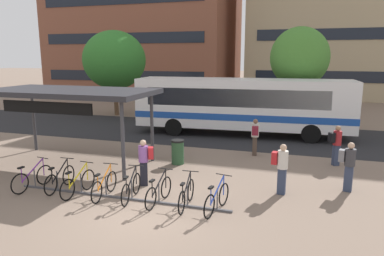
# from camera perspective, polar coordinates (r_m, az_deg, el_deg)

# --- Properties ---
(ground) EXTENTS (200.00, 200.00, 0.00)m
(ground) POSITION_cam_1_polar(r_m,az_deg,el_deg) (10.86, -7.51, -13.11)
(ground) COLOR #7A6656
(bus_lane_asphalt) EXTENTS (80.00, 7.20, 0.01)m
(bus_lane_asphalt) POSITION_cam_1_polar(r_m,az_deg,el_deg) (21.12, 5.32, -0.89)
(bus_lane_asphalt) COLOR #232326
(bus_lane_asphalt) RESTS_ON ground
(city_bus) EXTENTS (12.15, 3.28, 3.20)m
(city_bus) POSITION_cam_1_polar(r_m,az_deg,el_deg) (20.64, 8.15, 3.75)
(city_bus) COLOR white
(city_bus) RESTS_ON ground
(bike_rack) EXTENTS (7.35, 0.13, 0.70)m
(bike_rack) POSITION_cam_1_polar(r_m,az_deg,el_deg) (11.91, -11.51, -10.48)
(bike_rack) COLOR #47474C
(bike_rack) RESTS_ON ground
(parked_bicycle_purple_0) EXTENTS (0.52, 1.71, 0.99)m
(parked_bicycle_purple_0) POSITION_cam_1_polar(r_m,az_deg,el_deg) (13.51, -23.99, -7.30)
(parked_bicycle_purple_0) COLOR black
(parked_bicycle_purple_0) RESTS_ON ground
(parked_bicycle_black_1) EXTENTS (0.52, 1.72, 0.99)m
(parked_bicycle_black_1) POSITION_cam_1_polar(r_m,az_deg,el_deg) (13.09, -20.23, -7.60)
(parked_bicycle_black_1) COLOR black
(parked_bicycle_black_1) RESTS_ON ground
(parked_bicycle_yellow_2) EXTENTS (0.52, 1.72, 0.99)m
(parked_bicycle_yellow_2) POSITION_cam_1_polar(r_m,az_deg,el_deg) (12.44, -17.64, -8.41)
(parked_bicycle_yellow_2) COLOR black
(parked_bicycle_yellow_2) RESTS_ON ground
(parked_bicycle_orange_3) EXTENTS (0.52, 1.72, 0.99)m
(parked_bicycle_orange_3) POSITION_cam_1_polar(r_m,az_deg,el_deg) (12.02, -13.74, -8.90)
(parked_bicycle_orange_3) COLOR black
(parked_bicycle_orange_3) RESTS_ON ground
(parked_bicycle_black_4) EXTENTS (0.52, 1.72, 0.99)m
(parked_bicycle_black_4) POSITION_cam_1_polar(r_m,az_deg,el_deg) (11.65, -9.63, -9.40)
(parked_bicycle_black_4) COLOR black
(parked_bicycle_black_4) RESTS_ON ground
(parked_bicycle_black_5) EXTENTS (0.52, 1.72, 0.99)m
(parked_bicycle_black_5) POSITION_cam_1_polar(r_m,az_deg,el_deg) (11.24, -5.31, -10.07)
(parked_bicycle_black_5) COLOR black
(parked_bicycle_black_5) RESTS_ON ground
(parked_bicycle_black_6) EXTENTS (0.52, 1.72, 0.99)m
(parked_bicycle_black_6) POSITION_cam_1_polar(r_m,az_deg,el_deg) (10.95, -0.90, -10.61)
(parked_bicycle_black_6) COLOR black
(parked_bicycle_black_6) RESTS_ON ground
(parked_bicycle_blue_7) EXTENTS (0.54, 1.70, 0.99)m
(parked_bicycle_blue_7) POSITION_cam_1_polar(r_m,az_deg,el_deg) (10.69, 3.96, -11.21)
(parked_bicycle_blue_7) COLOR black
(parked_bicycle_blue_7) RESTS_ON ground
(transit_shelter) EXTENTS (6.93, 3.42, 3.13)m
(transit_shelter) POSITION_cam_1_polar(r_m,az_deg,el_deg) (15.60, -18.93, 5.13)
(transit_shelter) COLOR #38383D
(transit_shelter) RESTS_ON ground
(commuter_red_pack_0) EXTENTS (0.60, 0.50, 1.65)m
(commuter_red_pack_0) POSITION_cam_1_polar(r_m,az_deg,el_deg) (12.64, -7.54, -4.94)
(commuter_red_pack_0) COLOR black
(commuter_red_pack_0) RESTS_ON ground
(commuter_maroon_pack_1) EXTENTS (0.38, 0.55, 1.69)m
(commuter_maroon_pack_1) POSITION_cam_1_polar(r_m,az_deg,el_deg) (16.53, 9.98, -1.04)
(commuter_maroon_pack_1) COLOR #47382D
(commuter_maroon_pack_1) RESTS_ON ground
(commuter_black_pack_2) EXTENTS (0.60, 0.52, 1.69)m
(commuter_black_pack_2) POSITION_cam_1_polar(r_m,az_deg,el_deg) (15.94, 21.92, -2.17)
(commuter_black_pack_2) COLOR #2D3851
(commuter_black_pack_2) RESTS_ON ground
(commuter_red_pack_3) EXTENTS (0.55, 0.38, 1.70)m
(commuter_red_pack_3) POSITION_cam_1_polar(r_m,az_deg,el_deg) (12.12, 13.99, -5.77)
(commuter_red_pack_3) COLOR #2D3851
(commuter_red_pack_3) RESTS_ON ground
(commuter_grey_pack_4) EXTENTS (0.58, 0.43, 1.69)m
(commuter_grey_pack_4) POSITION_cam_1_polar(r_m,az_deg,el_deg) (13.08, 23.59, -5.13)
(commuter_grey_pack_4) COLOR #2D3851
(commuter_grey_pack_4) RESTS_ON ground
(trash_bin) EXTENTS (0.55, 0.55, 1.03)m
(trash_bin) POSITION_cam_1_polar(r_m,az_deg,el_deg) (15.14, -2.28, -3.80)
(trash_bin) COLOR #284C2D
(trash_bin) RESTS_ON ground
(street_tree_0) EXTENTS (4.65, 4.65, 6.34)m
(street_tree_0) POSITION_cam_1_polar(r_m,az_deg,el_deg) (27.84, -12.22, 10.49)
(street_tree_0) COLOR brown
(street_tree_0) RESTS_ON ground
(street_tree_1) EXTENTS (3.59, 3.59, 6.24)m
(street_tree_1) POSITION_cam_1_polar(r_m,az_deg,el_deg) (23.53, 16.71, 10.65)
(street_tree_1) COLOR brown
(street_tree_1) RESTS_ON ground
(building_left_wing) EXTENTS (20.65, 14.06, 19.64)m
(building_left_wing) POSITION_cam_1_polar(r_m,az_deg,el_deg) (46.13, -7.06, 17.98)
(building_left_wing) COLOR brown
(building_left_wing) RESTS_ON ground
(building_right_wing) EXTENTS (20.90, 12.90, 20.38)m
(building_right_wing) POSITION_cam_1_polar(r_m,az_deg,el_deg) (45.19, 23.79, 17.75)
(building_right_wing) COLOR tan
(building_right_wing) RESTS_ON ground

